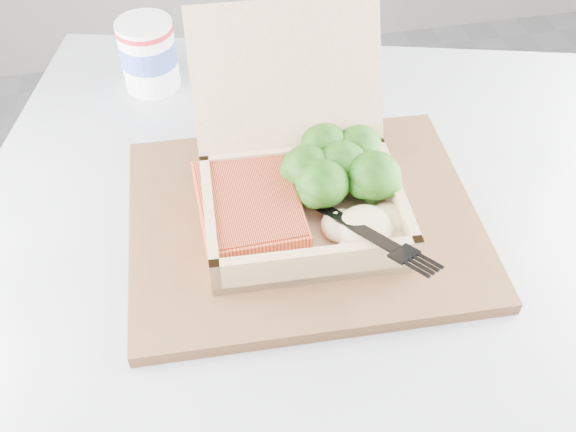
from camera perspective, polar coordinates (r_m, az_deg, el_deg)
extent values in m
cylinder|color=black|center=(0.99, 1.42, -16.47)|extent=(0.08, 0.08, 0.69)
cube|color=#ABAEB5|center=(0.69, 1.96, -2.97)|extent=(0.95, 0.95, 0.03)
cube|color=brown|center=(0.69, 1.39, -0.38)|extent=(0.38, 0.31, 0.02)
cube|color=tan|center=(0.67, 1.41, -0.50)|extent=(0.21, 0.17, 0.01)
cube|color=tan|center=(0.65, -6.91, -0.44)|extent=(0.02, 0.16, 0.04)
cube|color=tan|center=(0.68, 9.48, 1.37)|extent=(0.02, 0.16, 0.04)
cube|color=tan|center=(0.61, 2.59, -4.43)|extent=(0.20, 0.02, 0.04)
cube|color=tan|center=(0.71, 0.44, 4.71)|extent=(0.20, 0.02, 0.04)
cube|color=tan|center=(0.69, -0.10, 12.32)|extent=(0.21, 0.10, 0.14)
cube|color=orange|center=(0.66, -3.51, 0.77)|extent=(0.10, 0.13, 0.03)
ellipsoid|color=#CBBF83|center=(0.64, 6.95, -1.04)|extent=(0.09, 0.08, 0.03)
cube|color=black|center=(0.66, 2.57, 2.19)|extent=(0.06, 0.11, 0.04)
cube|color=black|center=(0.61, 7.60, -2.37)|extent=(0.04, 0.05, 0.02)
cylinder|color=white|center=(0.88, -12.29, 13.83)|extent=(0.07, 0.07, 0.09)
cylinder|color=#3F59B0|center=(0.88, -12.34, 14.09)|extent=(0.07, 0.07, 0.03)
cylinder|color=red|center=(0.86, -12.70, 15.96)|extent=(0.07, 0.07, 0.01)
cube|color=white|center=(0.85, 1.46, 9.56)|extent=(0.10, 0.16, 0.00)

